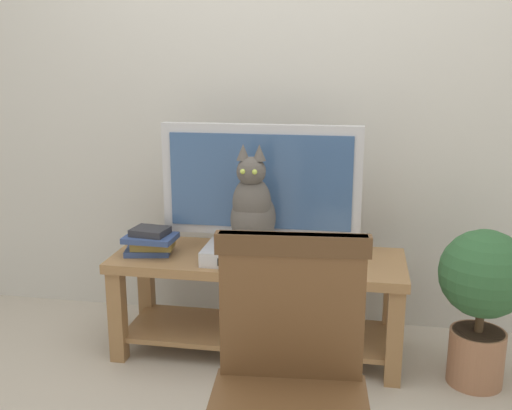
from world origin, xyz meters
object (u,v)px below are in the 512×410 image
media_box (253,253)px  cat (253,209)px  tv (261,186)px  tv_stand (258,287)px  book_stack (151,241)px  potted_plant (482,292)px  wooden_chair (289,379)px

media_box → cat: (0.00, -0.02, 0.21)m
tv → media_box: 0.31m
tv_stand → tv: size_ratio=1.46×
tv → book_stack: size_ratio=3.67×
tv → cat: (-0.01, -0.14, -0.08)m
tv_stand → cat: size_ratio=2.87×
tv → book_stack: 0.58m
book_stack → potted_plant: (1.48, -0.07, -0.12)m
media_box → potted_plant: potted_plant is taller
potted_plant → tv: bearing=169.2°
tv_stand → media_box: (-0.01, -0.05, 0.19)m
tv_stand → tv: (0.00, 0.07, 0.47)m
cat → tv: bearing=85.4°
potted_plant → cat: bearing=177.2°
media_box → tv_stand: bearing=76.7°
media_box → potted_plant: (0.99, -0.06, -0.09)m
cat → potted_plant: 1.04m
tv → book_stack: (-0.50, -0.12, -0.26)m
tv_stand → book_stack: (-0.50, -0.05, 0.21)m
book_stack → tv: bearing=13.6°
tv → wooden_chair: 1.28m
media_box → wooden_chair: wooden_chair is taller
tv_stand → wooden_chair: size_ratio=1.48×
media_box → cat: cat is taller
cat → book_stack: size_ratio=1.86×
tv → cat: size_ratio=1.97×
cat → tv_stand: bearing=80.6°
wooden_chair → media_box: bearing=105.3°
tv → wooden_chair: size_ratio=1.02×
tv_stand → wooden_chair: wooden_chair is taller
cat → media_box: bearing=93.8°
tv → tv_stand: bearing=-90.0°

